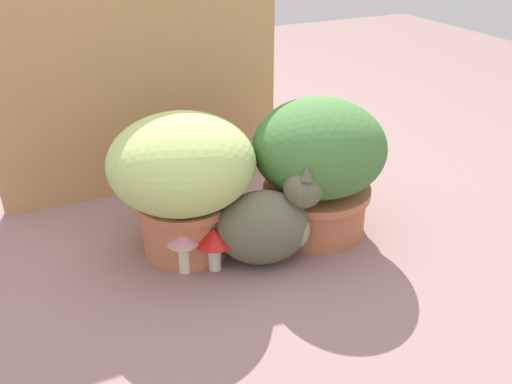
{
  "coord_description": "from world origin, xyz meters",
  "views": [
    {
      "loc": [
        -0.46,
        -1.19,
        0.91
      ],
      "look_at": [
        0.13,
        0.08,
        0.18
      ],
      "focal_mm": 39.02,
      "sensor_mm": 36.0,
      "label": 1
    }
  ],
  "objects_px": {
    "cat": "(269,224)",
    "mushroom_ornament_red": "(214,240)",
    "leafy_planter": "(318,163)",
    "mushroom_ornament_pink": "(183,242)",
    "grass_planter": "(183,176)"
  },
  "relations": [
    {
      "from": "leafy_planter",
      "to": "mushroom_ornament_red",
      "type": "relative_size",
      "value": 3.27
    },
    {
      "from": "leafy_planter",
      "to": "mushroom_ornament_pink",
      "type": "height_order",
      "value": "leafy_planter"
    },
    {
      "from": "mushroom_ornament_pink",
      "to": "mushroom_ornament_red",
      "type": "height_order",
      "value": "mushroom_ornament_pink"
    },
    {
      "from": "mushroom_ornament_pink",
      "to": "cat",
      "type": "bearing_deg",
      "value": -13.06
    },
    {
      "from": "mushroom_ornament_pink",
      "to": "mushroom_ornament_red",
      "type": "xyz_separation_m",
      "value": [
        0.08,
        -0.03,
        -0.0
      ]
    },
    {
      "from": "mushroom_ornament_red",
      "to": "grass_planter",
      "type": "bearing_deg",
      "value": 105.93
    },
    {
      "from": "grass_planter",
      "to": "leafy_planter",
      "type": "height_order",
      "value": "leafy_planter"
    },
    {
      "from": "cat",
      "to": "mushroom_ornament_pink",
      "type": "bearing_deg",
      "value": 166.94
    },
    {
      "from": "cat",
      "to": "mushroom_ornament_pink",
      "type": "distance_m",
      "value": 0.24
    },
    {
      "from": "leafy_planter",
      "to": "cat",
      "type": "xyz_separation_m",
      "value": [
        -0.21,
        -0.1,
        -0.1
      ]
    },
    {
      "from": "leafy_planter",
      "to": "cat",
      "type": "relative_size",
      "value": 1.14
    },
    {
      "from": "cat",
      "to": "mushroom_ornament_red",
      "type": "relative_size",
      "value": 2.87
    },
    {
      "from": "cat",
      "to": "mushroom_ornament_red",
      "type": "height_order",
      "value": "cat"
    },
    {
      "from": "cat",
      "to": "mushroom_ornament_red",
      "type": "xyz_separation_m",
      "value": [
        -0.15,
        0.03,
        -0.03
      ]
    },
    {
      "from": "cat",
      "to": "grass_planter",
      "type": "bearing_deg",
      "value": 140.57
    }
  ]
}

